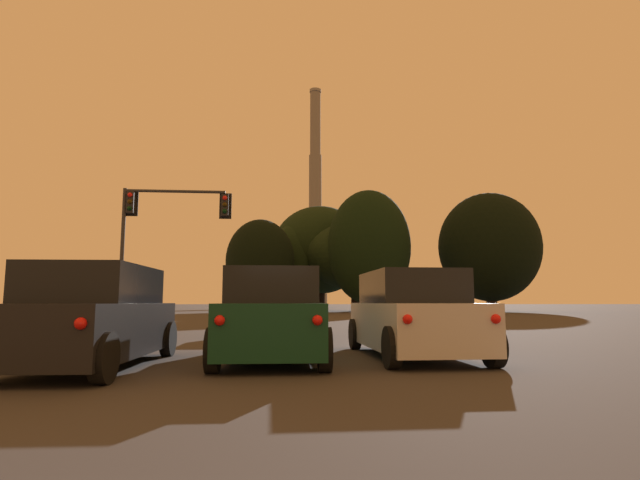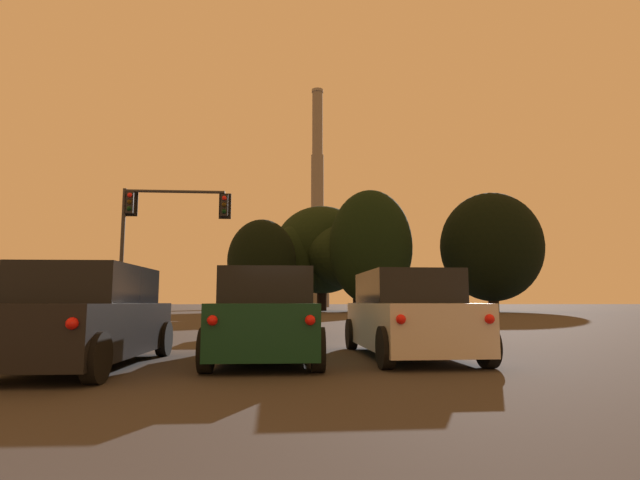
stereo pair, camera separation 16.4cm
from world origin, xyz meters
The scene contains 12 objects.
suv_center_lane_second centered at (0.15, 10.43, 0.90)m, with size 2.15×4.93×1.86m.
suv_left_lane_second centered at (-3.13, 9.44, 0.90)m, with size 2.20×4.94×1.86m.
sedan_center_lane_front centered at (0.00, 17.41, 0.67)m, with size 2.02×4.72×1.43m.
suv_right_lane_second centered at (3.19, 10.72, 0.90)m, with size 2.19×4.94×1.86m.
traffic_light_overhead_left centered at (-5.39, 23.54, 4.96)m, with size 5.16×0.50×6.51m.
smokestack centered at (9.01, 119.83, 21.35)m, with size 5.78×5.78×54.51m.
treeline_left_mid centered at (26.85, 60.62, 8.14)m, with size 12.78×11.50×15.03m.
treeline_far_left centered at (2.57, 66.74, 6.56)m, with size 7.20×6.48×11.81m.
treeline_far_right centered at (11.39, 60.40, 7.99)m, with size 10.28×9.25×15.09m.
treeline_center_right centered at (-1.98, 60.37, 6.09)m, with size 8.29×7.46×11.21m.
treeline_right_mid centered at (6.01, 69.15, 8.48)m, with size 13.35×12.02×14.64m.
treeline_center_left centered at (10.45, 65.03, 7.26)m, with size 13.60×12.24×11.77m.
Camera 2 is at (0.44, -0.15, 1.18)m, focal length 28.00 mm.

